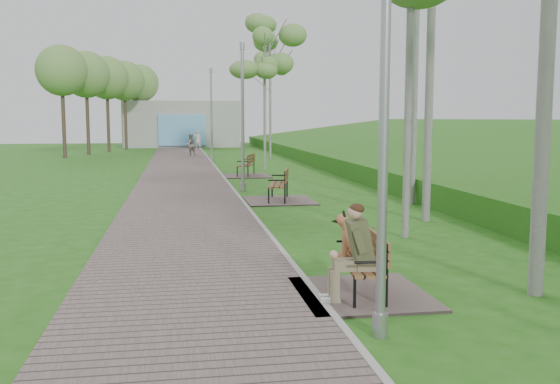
% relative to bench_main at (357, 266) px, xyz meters
% --- Properties ---
extents(walkway, '(3.50, 67.00, 0.04)m').
position_rel_bench_main_xyz_m(walkway, '(-2.31, 18.54, -0.42)').
color(walkway, '#60514E').
rests_on(walkway, ground).
extents(kerb, '(0.10, 67.00, 0.05)m').
position_rel_bench_main_xyz_m(kerb, '(-0.56, 18.54, -0.42)').
color(kerb, '#999993').
rests_on(kerb, ground).
extents(embankment, '(14.00, 70.00, 1.60)m').
position_rel_bench_main_xyz_m(embankment, '(11.44, 17.04, -0.44)').
color(embankment, '#3C7E26').
rests_on(embankment, ground).
extents(building_north, '(10.00, 5.20, 4.00)m').
position_rel_bench_main_xyz_m(building_north, '(-2.06, 48.01, 1.55)').
color(building_north, '#9E9E99').
rests_on(building_north, ground).
extents(bench_main, '(1.82, 2.02, 1.58)m').
position_rel_bench_main_xyz_m(bench_main, '(0.00, 0.00, 0.00)').
color(bench_main, '#60514E').
rests_on(bench_main, ground).
extents(bench_second, '(2.04, 2.26, 1.25)m').
position_rel_bench_main_xyz_m(bench_second, '(0.53, 10.25, -0.21)').
color(bench_second, '#60514E').
rests_on(bench_second, ground).
extents(bench_third, '(1.98, 2.20, 1.21)m').
position_rel_bench_main_xyz_m(bench_third, '(0.45, 18.60, -0.22)').
color(bench_third, '#60514E').
rests_on(bench_third, ground).
extents(lamp_post_near, '(0.19, 0.19, 4.90)m').
position_rel_bench_main_xyz_m(lamp_post_near, '(-0.21, -1.64, 1.85)').
color(lamp_post_near, '#979A9F').
rests_on(lamp_post_near, ground).
extents(lamp_post_second, '(0.20, 0.20, 5.06)m').
position_rel_bench_main_xyz_m(lamp_post_second, '(-0.25, 13.08, 1.92)').
color(lamp_post_second, '#979A9F').
rests_on(lamp_post_second, ground).
extents(lamp_post_third, '(0.21, 0.21, 5.45)m').
position_rel_bench_main_xyz_m(lamp_post_third, '(-0.44, 29.19, 2.10)').
color(lamp_post_third, '#979A9F').
rests_on(lamp_post_third, ground).
extents(pedestrian_near, '(0.64, 0.49, 1.59)m').
position_rel_bench_main_xyz_m(pedestrian_near, '(-0.86, 41.59, 0.35)').
color(pedestrian_near, beige).
rests_on(pedestrian_near, ground).
extents(pedestrian_far, '(0.88, 0.80, 1.49)m').
position_rel_bench_main_xyz_m(pedestrian_far, '(-1.61, 34.10, 0.30)').
color(pedestrian_far, gray).
rests_on(pedestrian_far, ground).
extents(birch_mid_c, '(2.27, 2.27, 7.10)m').
position_rel_bench_main_xyz_m(birch_mid_c, '(1.79, 22.21, 5.13)').
color(birch_mid_c, silver).
rests_on(birch_mid_c, ground).
extents(birch_far_b, '(2.47, 2.47, 9.02)m').
position_rel_bench_main_xyz_m(birch_far_b, '(3.25, 30.21, 6.64)').
color(birch_far_b, silver).
rests_on(birch_far_b, ground).
extents(birch_distant_b, '(2.82, 2.82, 9.23)m').
position_rel_bench_main_xyz_m(birch_distant_b, '(5.43, 44.80, 6.80)').
color(birch_distant_b, silver).
rests_on(birch_distant_b, ground).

